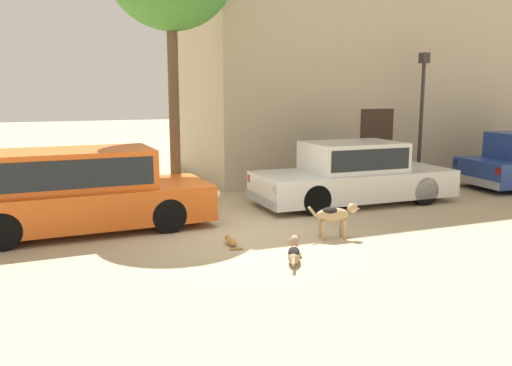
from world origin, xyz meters
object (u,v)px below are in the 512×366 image
at_px(stray_dog_tan, 335,214).
at_px(parked_sedan_second, 353,173).
at_px(parked_sedan_nearest, 81,189).
at_px(stray_dog_spotted, 294,251).
at_px(stray_cat, 231,241).
at_px(street_lamp, 422,100).

bearing_deg(stray_dog_tan, parked_sedan_second, 63.98).
distance_m(parked_sedan_nearest, parked_sedan_second, 6.08).
relative_size(parked_sedan_second, stray_dog_spotted, 5.01).
height_order(parked_sedan_nearest, stray_cat, parked_sedan_nearest).
relative_size(parked_sedan_second, stray_cat, 8.40).
height_order(stray_dog_tan, stray_cat, stray_dog_tan).
bearing_deg(stray_dog_tan, stray_dog_spotted, -132.62).
height_order(parked_sedan_second, stray_dog_spotted, parked_sedan_second).
height_order(stray_dog_spotted, stray_cat, stray_dog_spotted).
distance_m(parked_sedan_nearest, stray_dog_spotted, 4.31).
distance_m(parked_sedan_second, stray_cat, 4.42).
bearing_deg(street_lamp, stray_cat, -151.59).
bearing_deg(street_lamp, stray_dog_tan, -141.55).
distance_m(stray_dog_tan, street_lamp, 6.82).
bearing_deg(parked_sedan_second, street_lamp, 27.37).
height_order(parked_sedan_second, stray_dog_tan, parked_sedan_second).
relative_size(stray_dog_tan, street_lamp, 0.26).
distance_m(parked_sedan_second, stray_dog_spotted, 4.63).
relative_size(stray_dog_tan, stray_cat, 1.66).
bearing_deg(stray_cat, parked_sedan_second, -60.95).
xyz_separation_m(parked_sedan_second, stray_dog_spotted, (-3.17, -3.34, -0.56)).
bearing_deg(stray_cat, stray_dog_spotted, -152.61).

